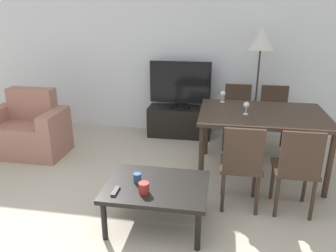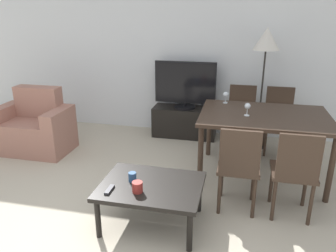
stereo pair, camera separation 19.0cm
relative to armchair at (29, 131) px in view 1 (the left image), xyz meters
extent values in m
cube|color=silver|center=(1.61, 1.27, 1.03)|extent=(7.42, 0.06, 2.70)
cube|color=#9E6B5B|center=(0.00, -0.03, -0.10)|extent=(0.65, 0.62, 0.45)
cube|color=#9E6B5B|center=(0.00, 0.18, 0.34)|extent=(0.65, 0.20, 0.43)
cube|color=#9E6B5B|center=(-0.41, -0.03, -0.01)|extent=(0.18, 0.62, 0.63)
cube|color=#9E6B5B|center=(0.41, -0.03, -0.01)|extent=(0.18, 0.62, 0.63)
cube|color=black|center=(1.95, 1.01, -0.09)|extent=(0.97, 0.39, 0.46)
cylinder|color=black|center=(1.95, 1.01, 0.15)|extent=(0.32, 0.32, 0.03)
cylinder|color=black|center=(1.95, 1.01, 0.19)|extent=(0.04, 0.04, 0.05)
cube|color=black|center=(1.95, 1.01, 0.53)|extent=(0.92, 0.04, 0.63)
cube|color=black|center=(1.95, 0.98, 0.53)|extent=(0.89, 0.01, 0.59)
cube|color=black|center=(2.05, -1.28, 0.07)|extent=(0.91, 0.70, 0.04)
cylinder|color=black|center=(1.65, -1.57, -0.14)|extent=(0.05, 0.05, 0.37)
cylinder|color=black|center=(2.45, -1.57, -0.14)|extent=(0.05, 0.05, 0.37)
cylinder|color=black|center=(1.65, -0.99, -0.14)|extent=(0.05, 0.05, 0.37)
cylinder|color=black|center=(2.45, -0.99, -0.14)|extent=(0.05, 0.05, 0.37)
cube|color=#38281E|center=(3.06, -0.08, 0.43)|extent=(1.44, 1.02, 0.04)
cylinder|color=#38281E|center=(2.40, -0.53, 0.04)|extent=(0.06, 0.06, 0.73)
cylinder|color=#38281E|center=(3.72, -0.53, 0.04)|extent=(0.06, 0.06, 0.73)
cylinder|color=#38281E|center=(2.40, 0.37, 0.04)|extent=(0.06, 0.06, 0.73)
cylinder|color=#38281E|center=(3.72, 0.37, 0.04)|extent=(0.06, 0.06, 0.73)
cube|color=#38281E|center=(2.81, -0.82, 0.12)|extent=(0.40, 0.40, 0.04)
cylinder|color=#38281E|center=(2.65, -0.66, -0.11)|extent=(0.04, 0.04, 0.43)
cylinder|color=#38281E|center=(2.97, -0.66, -0.11)|extent=(0.04, 0.04, 0.43)
cylinder|color=#38281E|center=(2.65, -0.98, -0.11)|extent=(0.04, 0.04, 0.43)
cylinder|color=#38281E|center=(2.97, -0.98, -0.11)|extent=(0.04, 0.04, 0.43)
cube|color=#38281E|center=(2.81, -1.00, 0.36)|extent=(0.37, 0.04, 0.43)
cube|color=#38281E|center=(3.31, 0.66, 0.12)|extent=(0.40, 0.40, 0.04)
cylinder|color=#38281E|center=(3.15, 0.50, -0.11)|extent=(0.04, 0.04, 0.43)
cylinder|color=#38281E|center=(3.47, 0.50, -0.11)|extent=(0.04, 0.04, 0.43)
cylinder|color=#38281E|center=(3.15, 0.82, -0.11)|extent=(0.04, 0.04, 0.43)
cylinder|color=#38281E|center=(3.47, 0.82, -0.11)|extent=(0.04, 0.04, 0.43)
cube|color=#38281E|center=(3.31, 0.84, 0.36)|extent=(0.37, 0.04, 0.43)
cube|color=#38281E|center=(3.31, -0.82, 0.12)|extent=(0.40, 0.40, 0.04)
cylinder|color=#38281E|center=(3.15, -0.66, -0.11)|extent=(0.04, 0.04, 0.43)
cylinder|color=#38281E|center=(3.47, -0.66, -0.11)|extent=(0.04, 0.04, 0.43)
cylinder|color=#38281E|center=(3.15, -0.98, -0.11)|extent=(0.04, 0.04, 0.43)
cylinder|color=#38281E|center=(3.47, -0.98, -0.11)|extent=(0.04, 0.04, 0.43)
cube|color=#38281E|center=(3.31, -1.00, 0.36)|extent=(0.37, 0.04, 0.43)
cube|color=#38281E|center=(2.81, 0.66, 0.12)|extent=(0.40, 0.40, 0.04)
cylinder|color=#38281E|center=(2.65, 0.50, -0.11)|extent=(0.04, 0.04, 0.43)
cylinder|color=#38281E|center=(2.97, 0.50, -0.11)|extent=(0.04, 0.04, 0.43)
cylinder|color=#38281E|center=(2.65, 0.82, -0.11)|extent=(0.04, 0.04, 0.43)
cylinder|color=#38281E|center=(2.97, 0.82, -0.11)|extent=(0.04, 0.04, 0.43)
cube|color=#38281E|center=(2.81, 0.84, 0.36)|extent=(0.37, 0.04, 0.43)
cylinder|color=black|center=(3.06, 0.81, -0.31)|extent=(0.24, 0.24, 0.02)
cylinder|color=black|center=(3.06, 0.81, 0.38)|extent=(0.02, 0.02, 1.36)
cone|color=beige|center=(3.06, 0.81, 1.21)|extent=(0.35, 0.35, 0.29)
cube|color=#38383D|center=(1.73, -1.46, 0.10)|extent=(0.04, 0.15, 0.02)
cylinder|color=maroon|center=(1.97, -1.43, 0.14)|extent=(0.09, 0.09, 0.09)
cylinder|color=navy|center=(1.87, -1.26, 0.13)|extent=(0.07, 0.07, 0.09)
cylinder|color=silver|center=(2.59, 0.30, 0.45)|extent=(0.06, 0.06, 0.01)
cylinder|color=silver|center=(2.59, 0.30, 0.49)|extent=(0.01, 0.01, 0.07)
sphere|color=silver|center=(2.59, 0.30, 0.56)|extent=(0.07, 0.07, 0.07)
cylinder|color=silver|center=(2.86, -0.17, 0.45)|extent=(0.06, 0.06, 0.01)
cylinder|color=silver|center=(2.86, -0.17, 0.49)|extent=(0.01, 0.01, 0.07)
sphere|color=silver|center=(2.86, -0.17, 0.56)|extent=(0.07, 0.07, 0.07)
camera|label=1|loc=(2.58, -3.81, 1.58)|focal=35.00mm
camera|label=2|loc=(2.77, -3.77, 1.58)|focal=35.00mm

